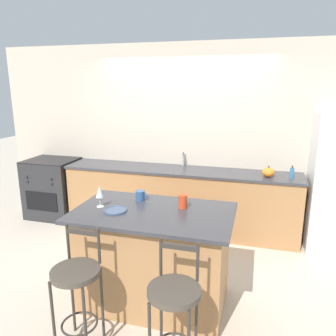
{
  "coord_description": "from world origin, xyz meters",
  "views": [
    {
      "loc": [
        1.07,
        -4.09,
        2.1
      ],
      "look_at": [
        0.06,
        -0.5,
        1.16
      ],
      "focal_mm": 35.0,
      "sensor_mm": 36.0,
      "label": 1
    }
  ],
  "objects": [
    {
      "name": "pumpkin_decoration",
      "position": [
        1.22,
        0.26,
        0.99
      ],
      "size": [
        0.16,
        0.16,
        0.15
      ],
      "color": "orange",
      "rests_on": "back_counter"
    },
    {
      "name": "tumbler_cup",
      "position": [
        0.41,
        -1.21,
        1.03
      ],
      "size": [
        0.08,
        0.08,
        0.13
      ],
      "color": "red",
      "rests_on": "kitchen_island"
    },
    {
      "name": "oven_range",
      "position": [
        -2.11,
        0.32,
        0.47
      ],
      "size": [
        0.77,
        0.67,
        0.95
      ],
      "color": "#28282B",
      "rests_on": "ground_plane"
    },
    {
      "name": "coffee_mug",
      "position": [
        -0.06,
        -1.11,
        1.01
      ],
      "size": [
        0.13,
        0.09,
        0.1
      ],
      "color": "#335689",
      "rests_on": "kitchen_island"
    },
    {
      "name": "ground_plane",
      "position": [
        0.0,
        0.0,
        0.0
      ],
      "size": [
        18.0,
        18.0,
        0.0
      ],
      "primitive_type": "plane",
      "color": "beige"
    },
    {
      "name": "wine_glass",
      "position": [
        -0.37,
        -1.39,
        1.11
      ],
      "size": [
        0.07,
        0.07,
        0.21
      ],
      "color": "white",
      "rests_on": "kitchen_island"
    },
    {
      "name": "back_counter",
      "position": [
        0.0,
        0.36,
        0.47
      ],
      "size": [
        3.4,
        0.64,
        0.93
      ],
      "color": "#A87547",
      "rests_on": "ground_plane"
    },
    {
      "name": "wall_back",
      "position": [
        0.0,
        0.66,
        1.35
      ],
      "size": [
        6.0,
        0.07,
        2.7
      ],
      "color": "beige",
      "rests_on": "ground_plane"
    },
    {
      "name": "bar_stool_near",
      "position": [
        -0.24,
        -2.09,
        0.57
      ],
      "size": [
        0.39,
        0.39,
        1.02
      ],
      "color": "#332D28",
      "rests_on": "ground_plane"
    },
    {
      "name": "dinner_plate",
      "position": [
        -0.18,
        -1.46,
        0.97
      ],
      "size": [
        0.22,
        0.22,
        0.02
      ],
      "color": "#425170",
      "rests_on": "kitchen_island"
    },
    {
      "name": "soap_bottle",
      "position": [
        1.51,
        0.29,
        1.0
      ],
      "size": [
        0.05,
        0.05,
        0.16
      ],
      "color": "teal",
      "rests_on": "back_counter"
    },
    {
      "name": "kitchen_island",
      "position": [
        0.16,
        -1.36,
        0.48
      ],
      "size": [
        1.5,
        0.91,
        0.96
      ],
      "color": "#A87547",
      "rests_on": "ground_plane"
    },
    {
      "name": "bar_stool_far",
      "position": [
        0.56,
        -2.12,
        0.57
      ],
      "size": [
        0.39,
        0.39,
        1.02
      ],
      "color": "#332D28",
      "rests_on": "ground_plane"
    },
    {
      "name": "sink_faucet",
      "position": [
        0.0,
        0.55,
        1.07
      ],
      "size": [
        0.02,
        0.13,
        0.22
      ],
      "color": "#ADAFB5",
      "rests_on": "back_counter"
    }
  ]
}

